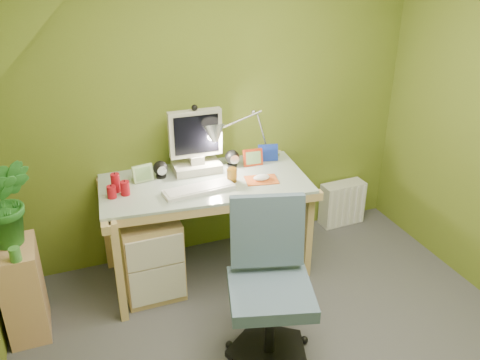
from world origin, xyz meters
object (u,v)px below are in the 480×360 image
object	(u,v)px
task_chair	(271,291)
radiator	(342,203)
desk	(206,228)
potted_plant	(7,202)
monitor	(195,137)
side_ledge	(23,290)
desk_lamp	(254,124)

from	to	relation	value
task_chair	radiator	distance (m)	1.78
desk	task_chair	world-z (taller)	task_chair
potted_plant	task_chair	world-z (taller)	potted_plant
monitor	potted_plant	size ratio (longest dim) A/B	0.94
desk	radiator	bearing A→B (deg)	17.03
monitor	potted_plant	world-z (taller)	monitor
desk	potted_plant	world-z (taller)	potted_plant
desk	side_ledge	distance (m)	1.28
side_ledge	task_chair	world-z (taller)	task_chair
side_ledge	monitor	bearing A→B (deg)	16.94
side_ledge	potted_plant	xyz separation A→B (m)	(0.01, 0.05, 0.60)
desk	radiator	xyz separation A→B (m)	(1.34, 0.27, -0.19)
desk	desk_lamp	world-z (taller)	desk_lamp
monitor	potted_plant	distance (m)	1.30
desk_lamp	potted_plant	bearing A→B (deg)	-168.10
potted_plant	radiator	distance (m)	2.73
task_chair	radiator	bearing A→B (deg)	60.47
side_ledge	desk	bearing A→B (deg)	9.23
desk_lamp	side_ledge	world-z (taller)	desk_lamp
desk_lamp	radiator	distance (m)	1.26
side_ledge	potted_plant	bearing A→B (deg)	73.99
desk	radiator	world-z (taller)	desk
monitor	task_chair	xyz separation A→B (m)	(0.09, -1.14, -0.55)
desk	side_ledge	bearing A→B (deg)	-165.14
task_chair	desk_lamp	bearing A→B (deg)	88.47
potted_plant	task_chair	distance (m)	1.63
monitor	side_ledge	xyz separation A→B (m)	(-1.27, -0.39, -0.72)
monitor	desk_lamp	size ratio (longest dim) A/B	0.87
desk	monitor	xyz separation A→B (m)	(-0.00, 0.18, 0.65)
task_chair	radiator	xyz separation A→B (m)	(1.24, 1.23, -0.30)
monitor	desk_lamp	xyz separation A→B (m)	(0.45, 0.00, 0.04)
desk	radiator	size ratio (longest dim) A/B	3.76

